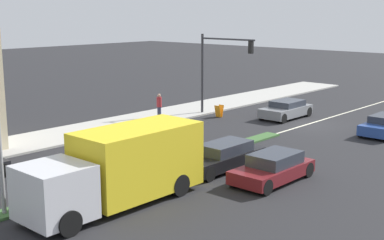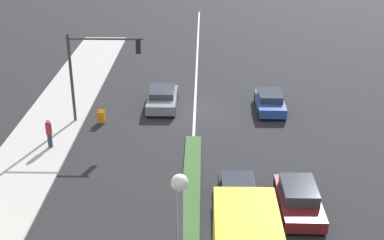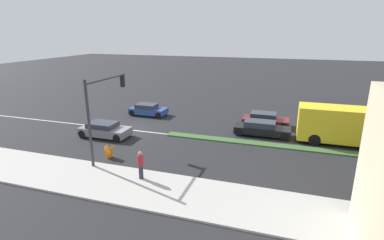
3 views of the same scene
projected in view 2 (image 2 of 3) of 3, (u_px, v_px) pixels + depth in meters
name	position (u px, v px, depth m)	size (l,w,h in m)	color
lane_marking_center	(195.00, 111.00, 35.50)	(0.16, 60.00, 0.01)	beige
traffic_signal_main	(93.00, 63.00, 32.35)	(4.59, 0.34, 5.60)	#333338
pedestrian	(49.00, 133.00, 30.13)	(0.34, 0.34, 1.71)	#282D42
warning_aframe_sign	(101.00, 117.00, 33.64)	(0.45, 0.53, 0.84)	orange
coupe_blue	(270.00, 102.00, 35.52)	(1.79, 3.81, 1.19)	#284793
suv_black	(238.00, 198.00, 24.65)	(1.75, 4.59, 1.25)	black
sedan_maroon	(299.00, 199.00, 24.58)	(1.86, 4.15, 1.26)	maroon
suv_grey	(162.00, 98.00, 36.06)	(1.91, 4.13, 1.23)	slate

